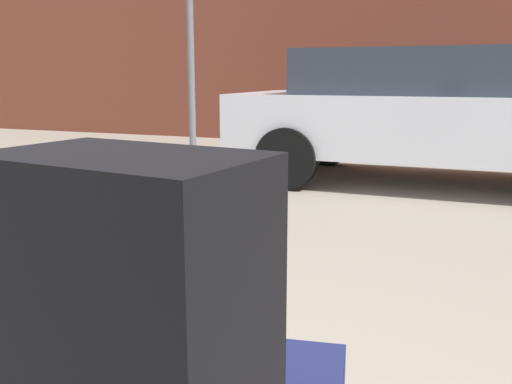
{
  "coord_description": "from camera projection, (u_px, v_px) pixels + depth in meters",
  "views": [
    {
      "loc": [
        0.81,
        -0.87,
        1.16
      ],
      "look_at": [
        0.0,
        1.2,
        0.69
      ],
      "focal_mm": 39.14,
      "sensor_mm": 36.0,
      "label": 1
    }
  ],
  "objects": [
    {
      "name": "parked_car",
      "position": [
        434.0,
        113.0,
        5.91
      ],
      "size": [
        4.31,
        1.93,
        1.42
      ],
      "color": "silver",
      "rests_on": "ground_plane"
    },
    {
      "name": "no_parking_sign",
      "position": [
        190.0,
        35.0,
        5.6
      ],
      "size": [
        0.49,
        0.13,
        2.52
      ],
      "color": "slate",
      "rests_on": "ground_plane"
    },
    {
      "name": "duffel_bag_brown_front_left",
      "position": [
        7.0,
        329.0,
        1.43
      ],
      "size": [
        0.7,
        0.43,
        0.36
      ],
      "primitive_type": "cube",
      "rotation": [
        0.0,
        0.0,
        -0.14
      ],
      "color": "#51331E",
      "rests_on": "luggage_cart"
    }
  ]
}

